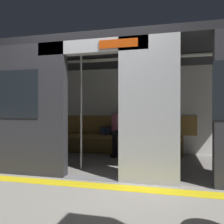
{
  "coord_description": "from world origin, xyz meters",
  "views": [
    {
      "loc": [
        -1.13,
        3.32,
        1.02
      ],
      "look_at": [
        -0.03,
        -1.18,
        1.0
      ],
      "focal_mm": 37.35,
      "sensor_mm": 36.0,
      "label": 1
    }
  ],
  "objects_px": {
    "train_car": "(108,89)",
    "grab_pole_far": "(122,110)",
    "bench_seat": "(120,139)",
    "grab_pole_door": "(81,110)",
    "person_seated": "(122,126)",
    "handbag": "(106,131)",
    "book": "(141,135)"
  },
  "relations": [
    {
      "from": "train_car",
      "to": "grab_pole_far",
      "type": "bearing_deg",
      "value": 124.66
    },
    {
      "from": "train_car",
      "to": "bench_seat",
      "type": "height_order",
      "value": "train_car"
    },
    {
      "from": "train_car",
      "to": "grab_pole_door",
      "type": "relative_size",
      "value": 3.11
    },
    {
      "from": "person_seated",
      "to": "handbag",
      "type": "distance_m",
      "value": 0.45
    },
    {
      "from": "bench_seat",
      "to": "handbag",
      "type": "xyz_separation_m",
      "value": [
        0.36,
        -0.06,
        0.19
      ]
    },
    {
      "from": "grab_pole_door",
      "to": "handbag",
      "type": "bearing_deg",
      "value": -90.24
    },
    {
      "from": "person_seated",
      "to": "grab_pole_far",
      "type": "xyz_separation_m",
      "value": [
        -0.31,
        1.51,
        0.36
      ]
    },
    {
      "from": "handbag",
      "to": "grab_pole_far",
      "type": "xyz_separation_m",
      "value": [
        -0.72,
        1.62,
        0.5
      ]
    },
    {
      "from": "train_car",
      "to": "grab_pole_door",
      "type": "height_order",
      "value": "train_car"
    },
    {
      "from": "grab_pole_door",
      "to": "grab_pole_far",
      "type": "height_order",
      "value": "same"
    },
    {
      "from": "train_car",
      "to": "grab_pole_far",
      "type": "xyz_separation_m",
      "value": [
        -0.41,
        0.6,
        -0.41
      ]
    },
    {
      "from": "handbag",
      "to": "bench_seat",
      "type": "bearing_deg",
      "value": 171.02
    },
    {
      "from": "handbag",
      "to": "person_seated",
      "type": "bearing_deg",
      "value": 165.34
    },
    {
      "from": "train_car",
      "to": "handbag",
      "type": "relative_size",
      "value": 24.62
    },
    {
      "from": "person_seated",
      "to": "book",
      "type": "height_order",
      "value": "person_seated"
    },
    {
      "from": "book",
      "to": "grab_pole_door",
      "type": "distance_m",
      "value": 1.92
    },
    {
      "from": "bench_seat",
      "to": "grab_pole_far",
      "type": "relative_size",
      "value": 1.39
    },
    {
      "from": "person_seated",
      "to": "grab_pole_far",
      "type": "relative_size",
      "value": 0.57
    },
    {
      "from": "train_car",
      "to": "grab_pole_door",
      "type": "xyz_separation_m",
      "value": [
        0.32,
        0.62,
        -0.41
      ]
    },
    {
      "from": "train_car",
      "to": "person_seated",
      "type": "height_order",
      "value": "train_car"
    },
    {
      "from": "grab_pole_far",
      "to": "grab_pole_door",
      "type": "bearing_deg",
      "value": 1.71
    },
    {
      "from": "book",
      "to": "grab_pole_far",
      "type": "relative_size",
      "value": 0.11
    },
    {
      "from": "person_seated",
      "to": "grab_pole_door",
      "type": "height_order",
      "value": "grab_pole_door"
    },
    {
      "from": "grab_pole_door",
      "to": "bench_seat",
      "type": "bearing_deg",
      "value": -102.97
    },
    {
      "from": "grab_pole_door",
      "to": "grab_pole_far",
      "type": "bearing_deg",
      "value": -178.29
    },
    {
      "from": "train_car",
      "to": "handbag",
      "type": "bearing_deg",
      "value": -73.13
    },
    {
      "from": "handbag",
      "to": "book",
      "type": "bearing_deg",
      "value": 178.25
    },
    {
      "from": "train_car",
      "to": "grab_pole_far",
      "type": "relative_size",
      "value": 3.11
    },
    {
      "from": "handbag",
      "to": "book",
      "type": "distance_m",
      "value": 0.86
    },
    {
      "from": "book",
      "to": "grab_pole_door",
      "type": "xyz_separation_m",
      "value": [
        0.86,
        1.62,
        0.57
      ]
    },
    {
      "from": "bench_seat",
      "to": "grab_pole_far",
      "type": "xyz_separation_m",
      "value": [
        -0.37,
        1.56,
        0.69
      ]
    },
    {
      "from": "book",
      "to": "bench_seat",
      "type": "bearing_deg",
      "value": -19.48
    }
  ]
}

